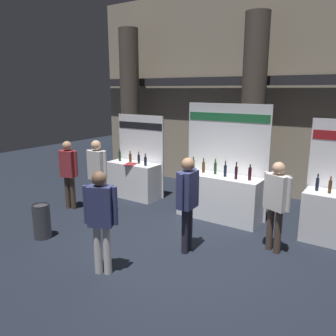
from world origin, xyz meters
TOP-DOWN VIEW (x-y plane):
  - ground_plane at (0.00, 0.00)m, footprint 24.00×24.00m
  - hall_colonnade at (0.00, 4.30)m, footprint 11.15×1.29m
  - exhibitor_booth_0 at (-2.67, 2.14)m, footprint 1.50×0.75m
  - exhibitor_booth_1 at (-0.06, 1.98)m, footprint 1.97×0.66m
  - trash_bin at (-2.52, -0.94)m, footprint 0.34×0.34m
  - visitor_0 at (-3.39, 0.51)m, footprint 0.52×0.31m
  - visitor_1 at (1.46, 1.05)m, footprint 0.54×0.35m
  - visitor_2 at (-2.56, 0.65)m, footprint 0.55×0.28m
  - visitor_4 at (-0.57, -1.23)m, footprint 0.50×0.36m
  - visitor_5 at (0.17, 0.16)m, footprint 0.27×0.56m

SIDE VIEW (x-z plane):
  - ground_plane at x=0.00m, z-range 0.00..0.00m
  - trash_bin at x=-2.52m, z-range 0.00..0.69m
  - exhibitor_booth_0 at x=-2.67m, z-range -0.54..1.68m
  - exhibitor_booth_1 at x=-0.06m, z-range -0.66..1.92m
  - visitor_1 at x=1.46m, z-range 0.16..1.82m
  - visitor_4 at x=-0.57m, z-range 0.15..1.84m
  - visitor_0 at x=-3.39m, z-range 0.16..1.84m
  - visitor_5 at x=0.17m, z-range 0.18..1.92m
  - visitor_2 at x=-2.56m, z-range 0.18..1.93m
  - hall_colonnade at x=0.00m, z-range -0.11..5.54m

